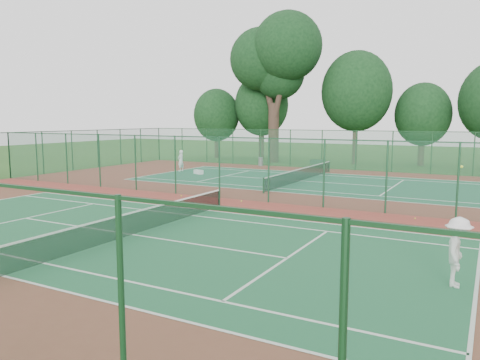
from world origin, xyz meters
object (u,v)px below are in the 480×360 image
kit_bag (199,172)px  big_tree (276,57)px  player_near (458,252)px  bench (318,164)px  trash_bin (261,162)px  player_far (181,161)px

kit_bag → big_tree: (1.05, 12.82, 10.47)m
player_near → bench: bearing=25.2°
trash_bin → kit_bag: (-1.52, -8.44, -0.24)m
trash_bin → bench: 5.73m
bench → big_tree: 12.73m
trash_bin → player_near: bearing=-54.8°
player_near → trash_bin: 32.61m
kit_bag → player_far: bearing=-179.3°
bench → kit_bag: size_ratio=1.60×
player_near → big_tree: size_ratio=0.13×
kit_bag → trash_bin: bearing=102.5°
trash_bin → bench: size_ratio=0.56×
bench → player_far: bearing=-155.6°
kit_bag → player_near: bearing=-19.2°
bench → kit_bag: bench is taller
kit_bag → big_tree: big_tree is taller
trash_bin → big_tree: size_ratio=0.05×
trash_bin → bench: bearing=-0.5°
player_far → big_tree: big_tree is taller
kit_bag → big_tree: size_ratio=0.06×
trash_bin → bench: bench is taller
player_far → trash_bin: bearing=154.7°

